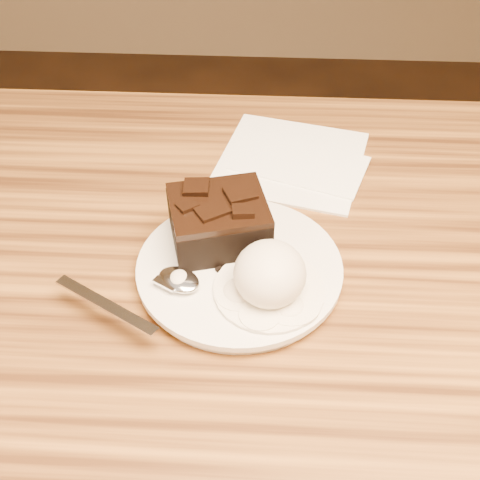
{
  "coord_description": "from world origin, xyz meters",
  "views": [
    {
      "loc": [
        -0.06,
        -0.37,
        1.2
      ],
      "look_at": [
        -0.09,
        0.06,
        0.79
      ],
      "focal_mm": 46.38,
      "sensor_mm": 36.0,
      "label": 1
    }
  ],
  "objects_px": {
    "ice_cream_scoop": "(270,274)",
    "spoon": "(179,281)",
    "brownie": "(219,224)",
    "napkin": "(291,160)",
    "plate": "(239,270)"
  },
  "relations": [
    {
      "from": "brownie",
      "to": "spoon",
      "type": "relative_size",
      "value": 0.54
    },
    {
      "from": "brownie",
      "to": "napkin",
      "type": "relative_size",
      "value": 0.56
    },
    {
      "from": "ice_cream_scoop",
      "to": "spoon",
      "type": "distance_m",
      "value": 0.09
    },
    {
      "from": "plate",
      "to": "napkin",
      "type": "relative_size",
      "value": 1.21
    },
    {
      "from": "spoon",
      "to": "napkin",
      "type": "xyz_separation_m",
      "value": [
        0.11,
        0.22,
        -0.02
      ]
    },
    {
      "from": "napkin",
      "to": "plate",
      "type": "bearing_deg",
      "value": -105.04
    },
    {
      "from": "ice_cream_scoop",
      "to": "napkin",
      "type": "xyz_separation_m",
      "value": [
        0.02,
        0.23,
        -0.04
      ]
    },
    {
      "from": "ice_cream_scoop",
      "to": "brownie",
      "type": "bearing_deg",
      "value": 127.22
    },
    {
      "from": "plate",
      "to": "ice_cream_scoop",
      "type": "bearing_deg",
      "value": -48.69
    },
    {
      "from": "napkin",
      "to": "spoon",
      "type": "bearing_deg",
      "value": -115.7
    },
    {
      "from": "brownie",
      "to": "spoon",
      "type": "distance_m",
      "value": 0.07
    },
    {
      "from": "brownie",
      "to": "ice_cream_scoop",
      "type": "distance_m",
      "value": 0.09
    },
    {
      "from": "brownie",
      "to": "plate",
      "type": "bearing_deg",
      "value": -57.2
    },
    {
      "from": "ice_cream_scoop",
      "to": "napkin",
      "type": "distance_m",
      "value": 0.23
    },
    {
      "from": "ice_cream_scoop",
      "to": "spoon",
      "type": "bearing_deg",
      "value": 177.14
    }
  ]
}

